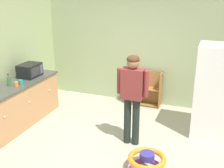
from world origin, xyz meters
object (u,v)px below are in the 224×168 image
at_px(refrigerator, 214,92).
at_px(baby_walker, 147,162).
at_px(bookshelf, 143,90).
at_px(orange_cup, 16,84).
at_px(teal_cup, 21,82).
at_px(green_glass_bottle, 9,81).
at_px(standing_person, 132,92).
at_px(kitchen_counter, 17,105).
at_px(banana_bunch, 37,70).
at_px(microwave, 30,70).

relative_size(refrigerator, baby_walker, 2.95).
bearing_deg(bookshelf, orange_cup, -133.95).
relative_size(baby_walker, teal_cup, 6.36).
bearing_deg(refrigerator, green_glass_bottle, -163.55).
xyz_separation_m(standing_person, teal_cup, (-2.29, -0.11, -0.07)).
bearing_deg(kitchen_counter, bookshelf, 42.93).
bearing_deg(baby_walker, banana_bunch, 152.84).
xyz_separation_m(kitchen_counter, green_glass_bottle, (-0.03, -0.11, 0.55)).
xyz_separation_m(kitchen_counter, teal_cup, (0.14, 0.03, 0.50)).
bearing_deg(bookshelf, baby_walker, -73.50).
height_order(kitchen_counter, refrigerator, refrigerator).
distance_m(kitchen_counter, banana_bunch, 1.08).
bearing_deg(orange_cup, baby_walker, -10.15).
bearing_deg(refrigerator, orange_cup, -163.09).
bearing_deg(standing_person, green_glass_bottle, -174.31).
height_order(bookshelf, teal_cup, teal_cup).
bearing_deg(bookshelf, refrigerator, -30.98).
distance_m(kitchen_counter, baby_walker, 2.98).
relative_size(microwave, green_glass_bottle, 1.95).
height_order(bookshelf, green_glass_bottle, green_glass_bottle).
xyz_separation_m(bookshelf, baby_walker, (0.76, -2.58, -0.21)).
distance_m(bookshelf, green_glass_bottle, 3.08).
bearing_deg(green_glass_bottle, banana_bunch, 95.28).
relative_size(refrigerator, orange_cup, 18.74).
relative_size(kitchen_counter, green_glass_bottle, 9.06).
height_order(baby_walker, green_glass_bottle, green_glass_bottle).
xyz_separation_m(refrigerator, bookshelf, (-1.63, 0.98, -0.52)).
height_order(bookshelf, baby_walker, bookshelf).
bearing_deg(orange_cup, kitchen_counter, 141.53).
relative_size(baby_walker, green_glass_bottle, 2.46).
xyz_separation_m(microwave, green_glass_bottle, (-0.02, -0.65, -0.04)).
distance_m(standing_person, green_glass_bottle, 2.47).
relative_size(microwave, banana_bunch, 3.08).
relative_size(refrigerator, microwave, 3.71).
relative_size(standing_person, orange_cup, 17.59).
bearing_deg(teal_cup, orange_cup, -94.98).
relative_size(baby_walker, orange_cup, 6.36).
xyz_separation_m(kitchen_counter, refrigerator, (3.77, 1.01, 0.44)).
bearing_deg(green_glass_bottle, kitchen_counter, 74.03).
bearing_deg(green_glass_bottle, microwave, 88.52).
relative_size(green_glass_bottle, teal_cup, 2.59).
bearing_deg(standing_person, microwave, 170.46).
height_order(refrigerator, baby_walker, refrigerator).
xyz_separation_m(banana_bunch, orange_cup, (0.26, -1.06, 0.02)).
height_order(standing_person, microwave, standing_person).
distance_m(kitchen_counter, bookshelf, 2.92).
xyz_separation_m(standing_person, microwave, (-2.44, 0.41, 0.02)).
relative_size(refrigerator, bookshelf, 2.09).
relative_size(bookshelf, standing_person, 0.51).
distance_m(bookshelf, standing_person, 1.99).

